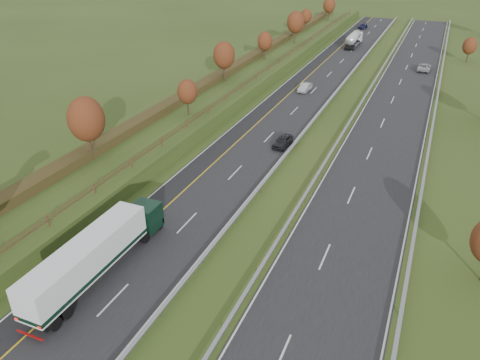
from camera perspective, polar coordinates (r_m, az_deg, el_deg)
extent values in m
plane|color=#2F4418|center=(72.03, 10.84, 6.58)|extent=(400.00, 400.00, 0.00)
cube|color=black|center=(78.43, 5.96, 8.73)|extent=(10.50, 200.00, 0.04)
cube|color=black|center=(75.59, 18.03, 6.74)|extent=(10.50, 200.00, 0.04)
cube|color=black|center=(79.54, 3.36, 9.11)|extent=(3.00, 200.00, 0.04)
cube|color=silver|center=(79.95, 2.47, 9.25)|extent=(0.15, 200.00, 0.01)
cube|color=gold|center=(79.06, 4.39, 8.98)|extent=(0.15, 200.00, 0.01)
cube|color=silver|center=(77.19, 9.57, 8.19)|extent=(0.15, 200.00, 0.01)
cube|color=silver|center=(76.08, 14.26, 7.42)|extent=(0.15, 200.00, 0.01)
cube|color=silver|center=(75.42, 21.82, 6.06)|extent=(0.15, 200.00, 0.01)
cube|color=silver|center=(39.32, -15.20, -13.89)|extent=(0.15, 4.00, 0.01)
cube|color=silver|center=(34.29, 5.13, -20.50)|extent=(0.15, 4.00, 0.01)
cube|color=silver|center=(47.08, -6.49, -5.19)|extent=(0.15, 4.00, 0.01)
cube|color=silver|center=(42.97, 10.29, -9.15)|extent=(0.15, 4.00, 0.01)
cube|color=silver|center=(56.35, -0.61, 0.93)|extent=(0.15, 4.00, 0.01)
cube|color=silver|center=(52.96, 13.42, -1.80)|extent=(0.15, 4.00, 0.01)
cube|color=silver|center=(66.50, 3.56, 5.25)|extent=(0.15, 4.00, 0.01)
cube|color=silver|center=(63.65, 15.50, 3.17)|extent=(0.15, 4.00, 0.01)
cube|color=silver|center=(77.18, 6.63, 8.39)|extent=(0.15, 4.00, 0.01)
cube|color=silver|center=(74.74, 16.99, 6.68)|extent=(0.15, 4.00, 0.01)
cube|color=silver|center=(88.20, 8.97, 10.74)|extent=(0.15, 4.00, 0.01)
cube|color=silver|center=(86.07, 18.10, 9.27)|extent=(0.15, 4.00, 0.01)
cube|color=silver|center=(99.45, 10.82, 12.56)|extent=(0.15, 4.00, 0.01)
cube|color=silver|center=(97.57, 18.96, 11.26)|extent=(0.15, 4.00, 0.01)
cube|color=silver|center=(110.85, 12.30, 13.99)|extent=(0.15, 4.00, 0.01)
cube|color=silver|center=(109.17, 19.65, 12.82)|extent=(0.15, 4.00, 0.01)
cube|color=silver|center=(122.37, 13.53, 15.15)|extent=(0.15, 4.00, 0.01)
cube|color=silver|center=(120.85, 20.22, 14.08)|extent=(0.15, 4.00, 0.01)
cube|color=silver|center=(133.97, 14.55, 16.10)|extent=(0.15, 4.00, 0.01)
cube|color=silver|center=(132.59, 20.68, 15.12)|extent=(0.15, 4.00, 0.01)
cube|color=silver|center=(145.64, 15.41, 16.89)|extent=(0.15, 4.00, 0.01)
cube|color=silver|center=(144.37, 21.08, 15.98)|extent=(0.15, 4.00, 0.01)
cube|color=silver|center=(157.36, 16.15, 17.57)|extent=(0.15, 4.00, 0.01)
cube|color=silver|center=(156.18, 21.42, 16.72)|extent=(0.15, 4.00, 0.01)
cube|color=silver|center=(169.12, 16.80, 18.15)|extent=(0.15, 4.00, 0.01)
cube|color=silver|center=(168.02, 21.71, 17.35)|extent=(0.15, 4.00, 0.01)
cube|color=#2F4418|center=(82.64, -2.76, 10.57)|extent=(12.00, 200.00, 2.00)
cube|color=#343215|center=(83.05, -4.05, 11.74)|extent=(2.20, 180.00, 1.10)
cube|color=#422B19|center=(80.41, 0.17, 11.26)|extent=(0.08, 184.00, 0.10)
cube|color=#422B19|center=(80.29, 0.17, 11.53)|extent=(0.08, 184.00, 0.10)
cube|color=#422B19|center=(45.86, -22.38, -4.59)|extent=(0.12, 0.12, 1.20)
cube|color=#422B19|center=(49.83, -17.35, -1.00)|extent=(0.12, 0.12, 1.20)
cube|color=#422B19|center=(54.28, -13.12, 2.05)|extent=(0.12, 0.12, 1.20)
cube|color=#422B19|center=(59.12, -9.54, 4.60)|extent=(0.12, 0.12, 1.20)
cube|color=#422B19|center=(64.25, -6.49, 6.74)|extent=(0.12, 0.12, 1.20)
cube|color=#422B19|center=(69.61, -3.89, 8.55)|extent=(0.12, 0.12, 1.20)
cube|color=#422B19|center=(75.15, -1.64, 10.08)|extent=(0.12, 0.12, 1.20)
cube|color=#422B19|center=(80.83, 0.31, 11.39)|extent=(0.12, 0.12, 1.20)
cube|color=#422B19|center=(86.63, 2.02, 12.51)|extent=(0.12, 0.12, 1.20)
cube|color=#422B19|center=(92.52, 3.52, 13.48)|extent=(0.12, 0.12, 1.20)
cube|color=#422B19|center=(98.49, 4.85, 14.33)|extent=(0.12, 0.12, 1.20)
cube|color=#422B19|center=(104.52, 6.04, 15.07)|extent=(0.12, 0.12, 1.20)
cube|color=#422B19|center=(110.61, 7.10, 15.72)|extent=(0.12, 0.12, 1.20)
cube|color=#422B19|center=(116.74, 8.06, 16.31)|extent=(0.12, 0.12, 1.20)
cube|color=#422B19|center=(122.90, 8.93, 16.83)|extent=(0.12, 0.12, 1.20)
cube|color=#422B19|center=(129.10, 9.72, 17.30)|extent=(0.12, 0.12, 1.20)
cube|color=#422B19|center=(135.33, 10.44, 17.72)|extent=(0.12, 0.12, 1.20)
cube|color=#422B19|center=(141.58, 11.10, 18.10)|extent=(0.12, 0.12, 1.20)
cube|color=#422B19|center=(147.86, 11.71, 18.45)|extent=(0.12, 0.12, 1.20)
cube|color=#422B19|center=(154.15, 12.26, 18.77)|extent=(0.12, 0.12, 1.20)
cube|color=#422B19|center=(160.46, 12.78, 19.06)|extent=(0.12, 0.12, 1.20)
cube|color=#422B19|center=(166.78, 13.26, 19.33)|extent=(0.12, 0.12, 1.20)
cube|color=gray|center=(76.87, 10.07, 8.52)|extent=(0.32, 200.00, 0.18)
cube|color=gray|center=(37.07, -9.54, -15.74)|extent=(0.10, 0.14, 0.56)
cube|color=gray|center=(41.60, -4.43, -9.74)|extent=(0.10, 0.14, 0.56)
cube|color=gray|center=(46.74, -0.52, -4.93)|extent=(0.10, 0.14, 0.56)
cube|color=gray|center=(52.31, 2.54, -1.09)|extent=(0.10, 0.14, 0.56)
cube|color=gray|center=(58.20, 4.99, 1.99)|extent=(0.10, 0.14, 0.56)
cube|color=gray|center=(64.30, 7.00, 4.50)|extent=(0.10, 0.14, 0.56)
cube|color=gray|center=(70.58, 8.66, 6.56)|extent=(0.10, 0.14, 0.56)
cube|color=gray|center=(76.98, 10.05, 8.28)|extent=(0.10, 0.14, 0.56)
cube|color=gray|center=(83.47, 11.24, 9.73)|extent=(0.10, 0.14, 0.56)
cube|color=gray|center=(90.04, 12.27, 10.96)|extent=(0.10, 0.14, 0.56)
cube|color=gray|center=(96.67, 13.16, 12.03)|extent=(0.10, 0.14, 0.56)
cube|color=gray|center=(103.35, 13.94, 12.95)|extent=(0.10, 0.14, 0.56)
cube|color=gray|center=(110.07, 14.64, 13.76)|extent=(0.10, 0.14, 0.56)
cube|color=gray|center=(116.83, 15.25, 14.47)|extent=(0.10, 0.14, 0.56)
cube|color=gray|center=(123.61, 15.81, 15.11)|extent=(0.10, 0.14, 0.56)
cube|color=gray|center=(130.41, 16.30, 15.68)|extent=(0.10, 0.14, 0.56)
cube|color=gray|center=(137.23, 16.75, 16.19)|extent=(0.10, 0.14, 0.56)
cube|color=gray|center=(144.07, 17.16, 16.65)|extent=(0.10, 0.14, 0.56)
cube|color=gray|center=(150.93, 17.54, 17.07)|extent=(0.10, 0.14, 0.56)
cube|color=gray|center=(157.80, 17.88, 17.45)|extent=(0.10, 0.14, 0.56)
cube|color=gray|center=(164.67, 18.20, 17.80)|extent=(0.10, 0.14, 0.56)
cube|color=gray|center=(171.56, 18.49, 18.12)|extent=(0.10, 0.14, 0.56)
cube|color=gray|center=(75.98, 13.83, 7.90)|extent=(0.32, 200.00, 0.18)
cube|color=gray|center=(35.21, -2.09, -18.19)|extent=(0.10, 0.14, 0.56)
cube|color=gray|center=(39.94, 2.23, -11.51)|extent=(0.10, 0.14, 0.56)
cube|color=gray|center=(45.27, 5.44, -6.28)|extent=(0.10, 0.14, 0.56)
cube|color=gray|center=(51.01, 7.91, -2.17)|extent=(0.10, 0.14, 0.56)
cube|color=gray|center=(57.03, 9.85, 1.09)|extent=(0.10, 0.14, 0.56)
cube|color=gray|center=(63.25, 11.42, 3.72)|extent=(0.10, 0.14, 0.56)
cube|color=gray|center=(69.62, 12.72, 5.88)|extent=(0.10, 0.14, 0.56)
cube|color=gray|center=(76.10, 13.80, 7.66)|extent=(0.10, 0.14, 0.56)
cube|color=gray|center=(82.66, 14.72, 9.16)|extent=(0.10, 0.14, 0.56)
cube|color=gray|center=(89.29, 15.51, 10.44)|extent=(0.10, 0.14, 0.56)
cube|color=gray|center=(95.97, 16.19, 11.54)|extent=(0.10, 0.14, 0.56)
cube|color=gray|center=(102.70, 16.79, 12.50)|extent=(0.10, 0.14, 0.56)
cube|color=gray|center=(109.46, 17.32, 13.33)|extent=(0.10, 0.14, 0.56)
cube|color=gray|center=(116.25, 17.79, 14.07)|extent=(0.10, 0.14, 0.56)
cube|color=gray|center=(123.06, 18.21, 14.73)|extent=(0.10, 0.14, 0.56)
cube|color=gray|center=(129.89, 18.59, 15.31)|extent=(0.10, 0.14, 0.56)
cube|color=gray|center=(136.74, 18.93, 15.84)|extent=(0.10, 0.14, 0.56)
cube|color=gray|center=(143.60, 19.25, 16.31)|extent=(0.10, 0.14, 0.56)
cube|color=gray|center=(150.48, 19.53, 16.75)|extent=(0.10, 0.14, 0.56)
cube|color=gray|center=(157.37, 19.79, 17.14)|extent=(0.10, 0.14, 0.56)
cube|color=gray|center=(164.26, 20.03, 17.50)|extent=(0.10, 0.14, 0.56)
cube|color=gray|center=(171.17, 20.25, 17.83)|extent=(0.10, 0.14, 0.56)
cube|color=gray|center=(75.23, 22.46, 6.36)|extent=(0.32, 200.00, 0.18)
cube|color=gray|center=(38.50, 19.01, -15.19)|extent=(0.10, 0.14, 0.56)
cube|color=gray|center=(49.89, 20.72, -4.65)|extent=(0.10, 0.14, 0.56)
cube|color=gray|center=(62.35, 21.74, 1.83)|extent=(0.10, 0.14, 0.56)
cube|color=gray|center=(75.35, 22.41, 6.12)|extent=(0.10, 0.14, 0.56)
cube|color=gray|center=(88.65, 22.90, 9.13)|extent=(0.10, 0.14, 0.56)
cube|color=gray|center=(102.15, 23.26, 11.35)|extent=(0.10, 0.14, 0.56)
cube|color=gray|center=(115.76, 23.54, 13.06)|extent=(0.10, 0.14, 0.56)
cube|color=gray|center=(129.45, 23.76, 14.40)|extent=(0.10, 0.14, 0.56)
cube|color=gray|center=(143.21, 23.94, 15.48)|extent=(0.10, 0.14, 0.56)
cube|color=gray|center=(157.01, 24.09, 16.38)|extent=(0.10, 0.14, 0.56)
cube|color=gray|center=(170.84, 24.22, 17.13)|extent=(0.10, 0.14, 0.56)
cylinder|color=#2D2116|center=(57.12, -17.75, 3.83)|extent=(0.24, 0.24, 3.15)
ellipsoid|color=#552512|center=(55.87, -18.26, 7.06)|extent=(4.20, 4.20, 5.25)
cylinder|color=#2D2116|center=(69.33, -6.33, 8.78)|extent=(0.24, 0.24, 2.16)
ellipsoid|color=#552512|center=(68.59, -6.44, 10.66)|extent=(2.88, 2.88, 3.60)
cylinder|color=#2D2116|center=(85.63, -1.92, 12.91)|extent=(0.24, 0.24, 2.88)
ellipsoid|color=#552512|center=(84.87, -1.96, 14.97)|extent=(3.84, 3.84, 4.80)
cylinder|color=#2D2116|center=(101.48, 3.03, 15.12)|extent=(0.24, 0.24, 2.34)
ellipsoid|color=#552512|center=(100.94, 3.07, 16.54)|extent=(3.12, 3.12, 3.90)
cylinder|color=#2D2116|center=(117.83, 6.70, 16.96)|extent=(0.24, 0.24, 3.06)
ellipsoid|color=#552512|center=(117.25, 6.80, 18.57)|extent=(4.08, 4.08, 5.10)
cylinder|color=#2D2116|center=(135.62, 7.99, 18.15)|extent=(0.24, 0.24, 2.25)
ellipsoid|color=#552512|center=(135.23, 8.06, 19.18)|extent=(3.00, 3.00, 3.75)
cylinder|color=#2D2116|center=(152.35, 10.73, 19.09)|extent=(0.24, 0.24, 2.70)
ellipsoid|color=#552512|center=(151.94, 10.83, 20.20)|extent=(3.60, 3.60, 4.50)
cylinder|color=#2D2116|center=(118.64, 25.96, 13.32)|extent=(0.24, 0.24, 2.25)
ellipsoid|color=#552512|center=(118.15, 26.21, 14.46)|extent=(3.00, 3.00, 3.75)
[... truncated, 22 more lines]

